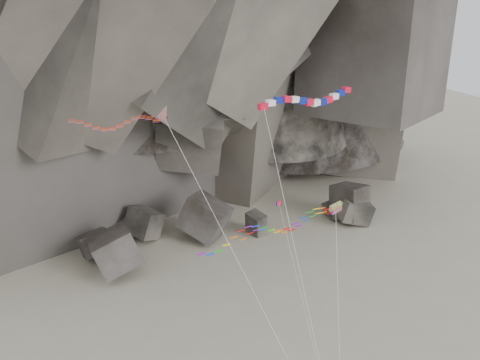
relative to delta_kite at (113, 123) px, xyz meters
name	(u,v)px	position (x,y,z in m)	size (l,w,h in m)	color
boulder_field	(212,230)	(18.21, 29.38, -26.52)	(73.17, 16.80, 8.07)	#47423F
delta_kite	(113,123)	(0.00, 0.00, 0.00)	(17.95, 15.43, 28.58)	red
banner_kite	(308,101)	(16.33, -2.49, 0.86)	(10.17, 14.08, 28.98)	red
parafoil_kite	(266,229)	(11.65, -4.55, -9.59)	(15.35, 11.67, 18.69)	yellow
pennant_kite	(290,248)	(14.34, -3.90, -12.37)	(0.59, 13.78, 18.65)	red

